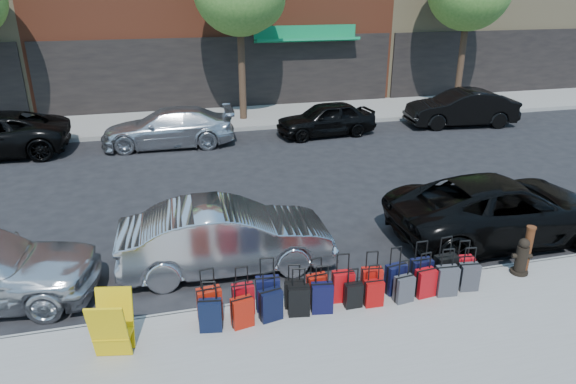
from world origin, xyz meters
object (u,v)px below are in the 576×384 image
object	(u,v)px
car_near_1	(227,237)
car_far_2	(326,119)
car_far_1	(168,127)
car_far_3	(461,108)
suitcase_front_5	(343,286)
display_rack	(112,326)
car_near_2	(502,209)
bollard	(527,249)
fire_hydrant	(522,257)

from	to	relation	value
car_near_1	car_far_2	size ratio (longest dim) A/B	1.13
car_far_1	car_far_3	distance (m)	12.22
car_far_1	car_far_3	world-z (taller)	car_far_3
suitcase_front_5	car_far_3	xyz separation A→B (m)	(9.46, 11.40, 0.31)
display_rack	car_near_2	distance (m)	8.97
car_far_2	car_far_1	bearing A→B (deg)	-95.25
bollard	display_rack	xyz separation A→B (m)	(-8.06, -0.56, -0.01)
display_rack	car_far_1	world-z (taller)	car_far_1
display_rack	car_far_3	bearing A→B (deg)	52.84
suitcase_front_5	car_far_3	world-z (taller)	car_far_3
suitcase_front_5	bollard	world-z (taller)	bollard
display_rack	car_near_2	bearing A→B (deg)	26.24
car_far_3	car_near_2	bearing A→B (deg)	-20.25
bollard	car_near_2	xyz separation A→B (m)	(0.62, 1.73, 0.07)
fire_hydrant	display_rack	size ratio (longest dim) A/B	0.76
car_near_1	car_far_1	xyz separation A→B (m)	(-0.88, 9.45, -0.03)
bollard	car_near_1	distance (m)	6.19
suitcase_front_5	display_rack	distance (m)	4.09
bollard	display_rack	world-z (taller)	display_rack
fire_hydrant	display_rack	xyz separation A→B (m)	(-7.92, -0.52, 0.15)
bollard	display_rack	bearing A→B (deg)	-176.03
bollard	car_far_3	world-z (taller)	car_far_3
car_far_2	car_far_3	size ratio (longest dim) A/B	0.86
bollard	car_near_2	distance (m)	1.84
car_far_3	car_far_1	bearing A→B (deg)	-83.69
car_near_1	car_far_3	distance (m)	14.74
suitcase_front_5	car_far_1	xyz separation A→B (m)	(-2.76, 11.43, 0.26)
suitcase_front_5	car_far_2	distance (m)	11.87
fire_hydrant	display_rack	bearing A→B (deg)	-160.17
bollard	car_near_2	world-z (taller)	car_near_2
car_near_1	car_far_3	xyz separation A→B (m)	(11.34, 9.42, 0.02)
suitcase_front_5	car_far_2	bearing A→B (deg)	77.28
bollard	suitcase_front_5	bearing A→B (deg)	-179.14
fire_hydrant	suitcase_front_5	bearing A→B (deg)	-163.64
bollard	car_near_2	bearing A→B (deg)	70.27
car_near_2	car_far_3	bearing A→B (deg)	-25.78
fire_hydrant	bollard	bearing A→B (deg)	33.09
car_near_1	car_far_3	size ratio (longest dim) A/B	0.97
car_near_2	car_far_3	world-z (taller)	car_far_3
car_far_2	bollard	bearing A→B (deg)	-1.63
car_far_1	car_far_2	xyz separation A→B (m)	(6.15, -0.06, -0.03)
display_rack	car_far_1	size ratio (longest dim) A/B	0.21
fire_hydrant	car_near_2	size ratio (longest dim) A/B	0.15
bollard	car_near_1	size ratio (longest dim) A/B	0.23
car_far_3	car_far_2	bearing A→B (deg)	-83.28
car_far_1	bollard	bearing A→B (deg)	33.91
suitcase_front_5	car_far_1	distance (m)	11.76
fire_hydrant	car_near_1	distance (m)	6.07
bollard	car_near_1	world-z (taller)	car_near_1
display_rack	car_near_1	size ratio (longest dim) A/B	0.23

